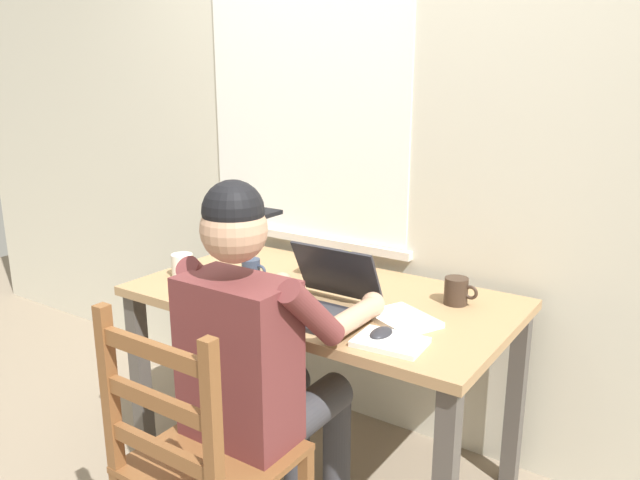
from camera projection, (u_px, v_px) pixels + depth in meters
The scene contains 14 objects.
ground_plane at pixel (321, 468), 2.50m from camera, with size 8.00×8.00×0.00m, color gray.
back_wall at pixel (383, 135), 2.54m from camera, with size 6.00×0.08×2.60m.
desk at pixel (322, 317), 2.33m from camera, with size 1.41×0.78×0.75m.
seated_person at pixel (262, 356), 1.90m from camera, with size 0.50×0.60×1.26m.
wooden_chair at pixel (201, 466), 1.74m from camera, with size 0.42×0.42×0.96m.
laptop at pixel (321, 297), 2.11m from camera, with size 0.33×0.33×0.22m.
computer_mouse at pixel (381, 334), 1.90m from camera, with size 0.06×0.10×0.03m, color #232328.
coffee_mug_white at pixel (183, 265), 2.48m from camera, with size 0.12×0.09×0.09m.
coffee_mug_dark at pixel (457, 291), 2.18m from camera, with size 0.12×0.08×0.10m.
coffee_mug_spare at pixel (252, 270), 2.43m from camera, with size 0.11×0.07×0.09m.
book_stack_main at pixel (328, 263), 2.52m from camera, with size 0.20×0.16×0.09m.
paper_pile_near_laptop at pixel (390, 342), 1.86m from camera, with size 0.21×0.15×0.02m, color white.
paper_pile_back_corner at pixel (403, 319), 2.03m from camera, with size 0.22×0.17×0.02m, color white.
landscape_photo_print at pixel (243, 301), 2.22m from camera, with size 0.13×0.09×0.00m, color teal.
Camera 1 is at (1.21, -1.81, 1.54)m, focal length 34.66 mm.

